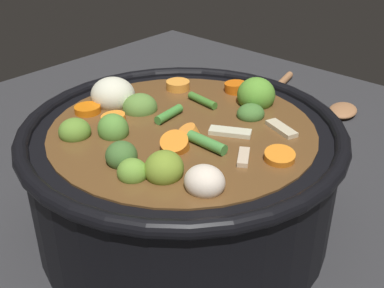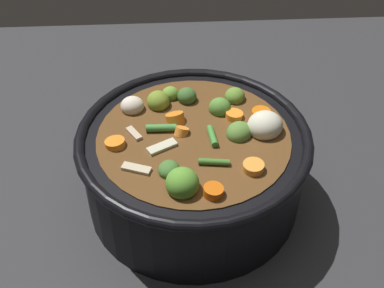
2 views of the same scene
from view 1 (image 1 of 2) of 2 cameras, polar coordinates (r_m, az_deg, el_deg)
ground_plane at (r=0.55m, az=-1.02°, el=-9.56°), size 1.10×1.10×0.00m
cooking_pot at (r=0.51m, az=-1.12°, el=-3.54°), size 0.33×0.33×0.15m
wooden_spoon at (r=0.84m, az=13.34°, el=4.76°), size 0.23×0.19×0.01m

